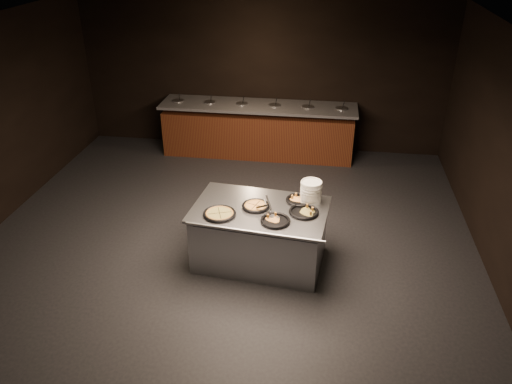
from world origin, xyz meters
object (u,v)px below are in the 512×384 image
plate_stack (311,192)px  pan_veggie_whole (220,214)px  pan_cheese_whole (256,206)px  serving_counter (260,236)px

plate_stack → pan_veggie_whole: bearing=-155.4°
plate_stack → pan_veggie_whole: 1.22m
pan_veggie_whole → plate_stack: bearing=24.6°
pan_cheese_whole → plate_stack: bearing=19.8°
pan_veggie_whole → pan_cheese_whole: size_ratio=1.15×
serving_counter → pan_veggie_whole: size_ratio=4.40×
pan_veggie_whole → pan_cheese_whole: 0.49m
serving_counter → pan_veggie_whole: (-0.48, -0.24, 0.44)m
plate_stack → pan_veggie_whole: plate_stack is taller
plate_stack → pan_cheese_whole: bearing=-160.2°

